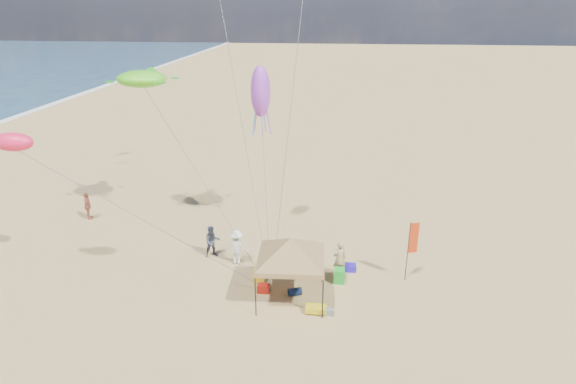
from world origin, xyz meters
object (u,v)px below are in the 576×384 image
(chair_green, at_px, (339,276))
(chair_yellow, at_px, (259,276))
(cooler_red, at_px, (263,288))
(person_near_b, at_px, (212,241))
(beach_cart, at_px, (316,309))
(feather_flag, at_px, (412,242))
(cooler_blue, at_px, (350,268))
(person_far_a, at_px, (88,206))
(person_near_a, at_px, (340,259))
(canopy_tent, at_px, (291,240))
(person_near_c, at_px, (237,247))

(chair_green, distance_m, chair_yellow, 3.81)
(chair_green, bearing_deg, cooler_red, -160.29)
(person_near_b, bearing_deg, cooler_red, -71.83)
(chair_green, xyz_separation_m, chair_yellow, (-3.79, -0.43, 0.00))
(cooler_red, xyz_separation_m, beach_cart, (2.49, -1.30, 0.01))
(cooler_red, bearing_deg, feather_flag, 14.99)
(beach_cart, bearing_deg, cooler_blue, 67.26)
(chair_yellow, height_order, person_far_a, person_far_a)
(beach_cart, height_order, person_near_b, person_near_b)
(beach_cart, xyz_separation_m, person_near_a, (0.94, 3.08, 0.74))
(canopy_tent, height_order, person_near_b, canopy_tent)
(feather_flag, xyz_separation_m, person_near_a, (-3.31, -0.03, -1.11))
(cooler_blue, distance_m, chair_yellow, 4.59)
(canopy_tent, xyz_separation_m, chair_yellow, (-1.64, 1.10, -2.57))
(cooler_red, relative_size, cooler_blue, 1.00)
(cooler_blue, bearing_deg, person_near_b, 174.46)
(beach_cart, height_order, person_near_a, person_near_a)
(chair_green, height_order, person_near_a, person_near_a)
(cooler_red, height_order, person_near_c, person_near_c)
(feather_flag, xyz_separation_m, cooler_red, (-6.75, -1.81, -1.86))
(feather_flag, relative_size, person_far_a, 1.80)
(feather_flag, distance_m, person_near_c, 8.56)
(cooler_red, height_order, chair_green, chair_green)
(person_far_a, bearing_deg, person_near_a, -129.26)
(beach_cart, distance_m, person_near_b, 7.11)
(feather_flag, bearing_deg, cooler_red, -165.01)
(beach_cart, distance_m, person_near_a, 3.30)
(canopy_tent, distance_m, chair_green, 3.68)
(cooler_blue, distance_m, person_near_c, 5.77)
(chair_yellow, bearing_deg, person_near_a, 14.52)
(feather_flag, relative_size, beach_cart, 3.42)
(chair_yellow, bearing_deg, canopy_tent, -33.99)
(feather_flag, distance_m, cooler_red, 7.23)
(canopy_tent, relative_size, cooler_blue, 10.51)
(cooler_red, xyz_separation_m, chair_yellow, (-0.33, 0.80, 0.16))
(cooler_blue, bearing_deg, feather_flag, -10.07)
(feather_flag, distance_m, chair_green, 3.75)
(cooler_red, xyz_separation_m, person_far_a, (-11.91, 6.66, 0.66))
(person_near_c, bearing_deg, beach_cart, 144.79)
(person_far_a, bearing_deg, chair_green, -131.06)
(canopy_tent, xyz_separation_m, person_far_a, (-13.21, 6.97, -2.06))
(person_near_a, height_order, person_near_c, person_near_a)
(chair_green, xyz_separation_m, person_near_a, (-0.02, 0.54, 0.59))
(cooler_blue, bearing_deg, chair_yellow, -161.00)
(feather_flag, relative_size, chair_green, 4.39)
(cooler_blue, height_order, person_near_a, person_near_a)
(feather_flag, bearing_deg, chair_green, -170.18)
(canopy_tent, xyz_separation_m, person_near_b, (-4.45, 3.29, -2.05))
(chair_yellow, bearing_deg, person_near_c, 131.09)
(canopy_tent, relative_size, person_near_b, 3.29)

